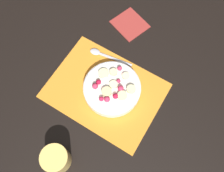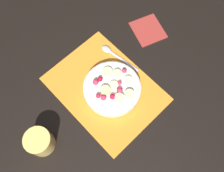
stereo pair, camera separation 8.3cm
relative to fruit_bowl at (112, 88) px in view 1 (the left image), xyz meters
The scene contains 6 objects.
ground_plane 0.04m from the fruit_bowl, 151.70° to the right, with size 3.00×3.00×0.00m, color black.
placemat 0.04m from the fruit_bowl, 151.70° to the right, with size 0.39×0.29×0.01m.
fruit_bowl is the anchor object (origin of this frame).
spoon 0.15m from the fruit_bowl, 135.45° to the left, with size 0.17×0.04×0.01m.
drinking_glass 0.29m from the fruit_bowl, 95.08° to the right, with size 0.08×0.08×0.08m.
napkin 0.30m from the fruit_bowl, 107.35° to the left, with size 0.15×0.15×0.01m.
Camera 1 is at (0.19, -0.26, 0.83)m, focal length 40.00 mm.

